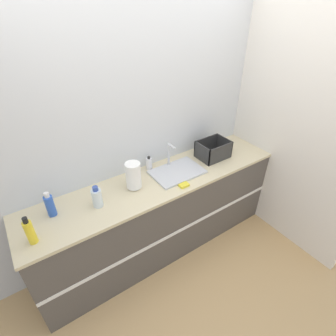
{
  "coord_description": "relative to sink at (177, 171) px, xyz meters",
  "views": [
    {
      "loc": [
        -1.06,
        -1.43,
        2.42
      ],
      "look_at": [
        0.09,
        0.26,
        1.04
      ],
      "focal_mm": 28.0,
      "sensor_mm": 36.0,
      "label": 1
    }
  ],
  "objects": [
    {
      "name": "sponge",
      "position": [
        -0.08,
        -0.22,
        -0.01
      ],
      "size": [
        0.09,
        0.06,
        0.02
      ],
      "color": "yellow",
      "rests_on": "counter_cabinet"
    },
    {
      "name": "wall_right",
      "position": [
        1.11,
        -0.01,
        0.36
      ],
      "size": [
        0.06,
        2.57,
        2.6
      ],
      "color": "silver",
      "rests_on": "ground_plane"
    },
    {
      "name": "soap_dispenser",
      "position": [
        -0.2,
        0.21,
        0.05
      ],
      "size": [
        0.06,
        0.06,
        0.15
      ],
      "color": "silver",
      "rests_on": "counter_cabinet"
    },
    {
      "name": "bottle_clear",
      "position": [
        -0.83,
        -0.03,
        0.07
      ],
      "size": [
        0.08,
        0.08,
        0.2
      ],
      "color": "silver",
      "rests_on": "counter_cabinet"
    },
    {
      "name": "paper_towel_roll",
      "position": [
        -0.46,
        0.02,
        0.11
      ],
      "size": [
        0.14,
        0.14,
        0.26
      ],
      "color": "#4C4C51",
      "rests_on": "counter_cabinet"
    },
    {
      "name": "wall_back",
      "position": [
        -0.21,
        0.31,
        0.36
      ],
      "size": [
        4.98,
        0.06,
        2.6
      ],
      "color": "silver",
      "rests_on": "ground_plane"
    },
    {
      "name": "dish_rack",
      "position": [
        0.5,
        0.02,
        0.06
      ],
      "size": [
        0.33,
        0.25,
        0.19
      ],
      "color": "#2D2D2D",
      "rests_on": "counter_cabinet"
    },
    {
      "name": "sink",
      "position": [
        0.0,
        0.0,
        0.0
      ],
      "size": [
        0.5,
        0.34,
        0.26
      ],
      "color": "silver",
      "rests_on": "counter_cabinet"
    },
    {
      "name": "counter_cabinet",
      "position": [
        -0.21,
        -0.01,
        -0.48
      ],
      "size": [
        2.6,
        0.59,
        0.92
      ],
      "color": "#514C47",
      "rests_on": "ground_plane"
    },
    {
      "name": "ground_plane",
      "position": [
        -0.21,
        -0.29,
        -0.94
      ],
      "size": [
        12.0,
        12.0,
        0.0
      ],
      "primitive_type": "plane",
      "color": "tan"
    },
    {
      "name": "bottle_blue",
      "position": [
        -1.18,
        0.08,
        0.08
      ],
      "size": [
        0.07,
        0.07,
        0.23
      ],
      "color": "#2D56B7",
      "rests_on": "counter_cabinet"
    },
    {
      "name": "bottle_yellow",
      "position": [
        -1.36,
        -0.13,
        0.09
      ],
      "size": [
        0.06,
        0.06,
        0.24
      ],
      "color": "yellow",
      "rests_on": "counter_cabinet"
    }
  ]
}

